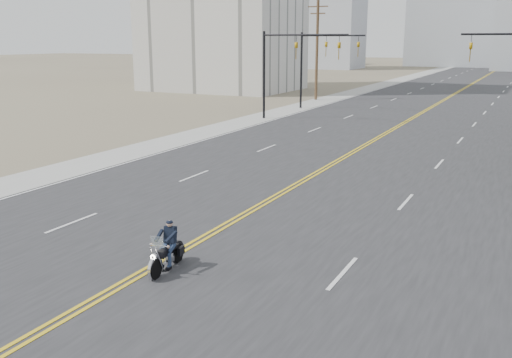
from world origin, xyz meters
The scene contains 10 objects.
ground_plane centered at (0.00, 0.00, 0.00)m, with size 400.00×400.00×0.00m, color #776D56.
road centered at (0.00, 70.00, 0.01)m, with size 20.00×200.00×0.01m, color #303033.
sidewalk_left centered at (-11.50, 70.00, 0.01)m, with size 3.00×200.00×0.01m, color #A5A5A0.
traffic_mast_left centered at (-8.98, 32.00, 4.94)m, with size 7.10×0.26×7.00m.
traffic_mast_far centered at (-9.31, 40.00, 4.87)m, with size 6.10×0.26×7.00m.
utility_pole_left centered at (-12.50, 48.00, 5.48)m, with size 2.20×0.30×10.50m.
haze_bldg_a centered at (-35.00, 115.00, 11.00)m, with size 14.00×12.00×22.00m, color #B7BCC6.
haze_bldg_d centered at (-12.00, 140.00, 13.00)m, with size 20.00×15.00×26.00m, color #ADB2B7.
haze_bldg_f centered at (-50.00, 130.00, 8.00)m, with size 12.00×12.00×16.00m, color #ADB2B7.
motorcyclist centered at (0.48, 2.02, 0.71)m, with size 0.77×1.81×1.41m, color black, non-canonical shape.
Camera 1 is at (9.45, -10.28, 6.34)m, focal length 40.00 mm.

